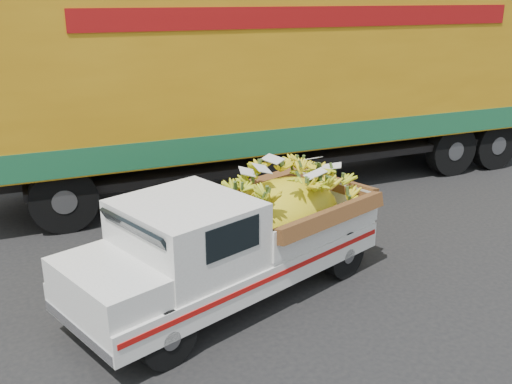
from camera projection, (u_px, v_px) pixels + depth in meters
name	position (u px, v px, depth m)	size (l,w,h in m)	color
ground	(272.00, 295.00, 7.44)	(100.00, 100.00, 0.00)	black
curb	(141.00, 162.00, 13.10)	(60.00, 0.25, 0.15)	gray
sidewalk	(120.00, 142.00, 14.90)	(60.00, 4.00, 0.14)	gray
building_right	(392.00, 12.00, 25.51)	(14.00, 6.00, 6.00)	gray
pickup_truck	(249.00, 233.00, 7.37)	(4.45, 2.73, 1.47)	black
semi_trailer	(287.00, 79.00, 11.34)	(12.03, 2.99, 3.80)	black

